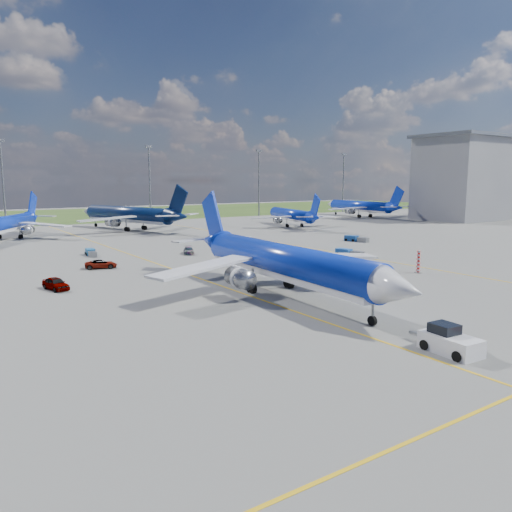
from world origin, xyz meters
TOP-DOWN VIEW (x-y plane):
  - ground at (0.00, 0.00)m, footprint 400.00×400.00m
  - grass_strip at (0.00, 150.00)m, footprint 400.00×80.00m
  - taxiway_lines at (0.17, 27.70)m, footprint 60.25×160.00m
  - floodlight_masts at (10.00, 110.00)m, footprint 202.20×0.50m
  - terminal_building at (120.00, 60.00)m, footprint 42.00×22.00m
  - warning_post at (26.00, 8.00)m, footprint 0.50×0.50m
  - bg_jet_nnw at (-14.36, 79.55)m, footprint 42.09×44.99m
  - bg_jet_n at (14.39, 86.19)m, footprint 43.23×49.82m
  - bg_jet_ne at (54.00, 71.24)m, footprint 33.51×39.19m
  - bg_jet_ene at (95.16, 86.26)m, footprint 33.27×41.71m
  - main_airliner at (3.27, 7.63)m, footprint 32.72×41.73m
  - pushback_tug at (2.11, -13.43)m, footprint 2.49×5.98m
  - service_car_a at (-16.48, 24.10)m, footprint 2.55×4.44m
  - service_car_b at (-8.05, 35.07)m, footprint 4.74×3.07m
  - service_car_c at (8.37, 40.71)m, footprint 3.12×4.37m
  - baggage_tug_w at (29.13, 24.26)m, footprint 2.19×5.01m
  - baggage_tug_c at (-5.74, 48.10)m, footprint 1.80×4.69m
  - baggage_tug_e at (44.12, 37.55)m, footprint 2.50×5.19m

SIDE VIEW (x-z plane):
  - ground at x=0.00m, z-range 0.00..0.00m
  - bg_jet_nnw at x=-14.36m, z-range -4.71..4.71m
  - bg_jet_n at x=14.39m, z-range -5.52..5.52m
  - bg_jet_ne at x=54.00m, z-range -4.41..4.41m
  - bg_jet_ene at x=95.16m, z-range -5.13..5.13m
  - main_airliner at x=3.27m, z-range -5.25..5.25m
  - grass_strip at x=0.00m, z-range 0.00..0.01m
  - taxiway_lines at x=0.17m, z-range 0.00..0.02m
  - baggage_tug_c at x=-5.74m, z-range -0.03..0.99m
  - baggage_tug_w at x=29.13m, z-range -0.03..1.05m
  - baggage_tug_e at x=44.12m, z-range -0.04..1.09m
  - service_car_c at x=8.37m, z-range 0.00..1.18m
  - service_car_b at x=-8.05m, z-range 0.00..1.21m
  - service_car_a at x=-16.48m, z-range 0.00..1.42m
  - pushback_tug at x=2.11m, z-range -0.19..1.81m
  - warning_post at x=26.00m, z-range 0.00..3.00m
  - floodlight_masts at x=10.00m, z-range 1.21..23.91m
  - terminal_building at x=120.00m, z-range 0.07..26.07m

